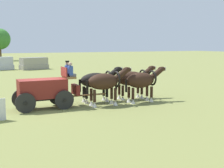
{
  "coord_description": "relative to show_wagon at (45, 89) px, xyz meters",
  "views": [
    {
      "loc": [
        -3.77,
        -17.04,
        3.75
      ],
      "look_at": [
        4.44,
        -0.06,
        1.2
      ],
      "focal_mm": 47.77,
      "sensor_mm": 36.0,
      "label": 1
    }
  ],
  "objects": [
    {
      "name": "draft_horse_lead_off",
      "position": [
        6.11,
        -0.73,
        0.21
      ],
      "size": [
        3.03,
        1.03,
        2.25
      ],
      "color": "#331E14",
      "rests_on": "ground"
    },
    {
      "name": "ground_plane",
      "position": [
        -0.17,
        0.0,
        -1.17
      ],
      "size": [
        220.0,
        220.0,
        0.0
      ],
      "primitive_type": "plane",
      "color": "olive"
    },
    {
      "name": "parked_vehicle_d",
      "position": [
        4.82,
        27.63,
        -0.32
      ],
      "size": [
        4.31,
        2.61,
        1.75
      ],
      "color": "gray",
      "rests_on": "ground"
    },
    {
      "name": "show_wagon",
      "position": [
        0.0,
        0.0,
        0.0
      ],
      "size": [
        5.6,
        1.71,
        2.74
      ],
      "color": "maroon",
      "rests_on": "ground"
    },
    {
      "name": "draft_horse_lead_near",
      "position": [
        6.13,
        0.57,
        0.19
      ],
      "size": [
        3.17,
        1.0,
        2.22
      ],
      "color": "#331E14",
      "rests_on": "ground"
    },
    {
      "name": "tree_d",
      "position": [
        2.72,
        54.59,
        3.65
      ],
      "size": [
        4.73,
        4.73,
        7.2
      ],
      "color": "brown",
      "rests_on": "ground"
    },
    {
      "name": "draft_horse_rear_near",
      "position": [
        3.53,
        0.6,
        0.2
      ],
      "size": [
        3.08,
        0.99,
        2.24
      ],
      "color": "black",
      "rests_on": "ground"
    },
    {
      "name": "draft_horse_rear_off",
      "position": [
        3.51,
        -0.7,
        0.26
      ],
      "size": [
        3.02,
        1.03,
        2.31
      ],
      "color": "#331E14",
      "rests_on": "ground"
    }
  ]
}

